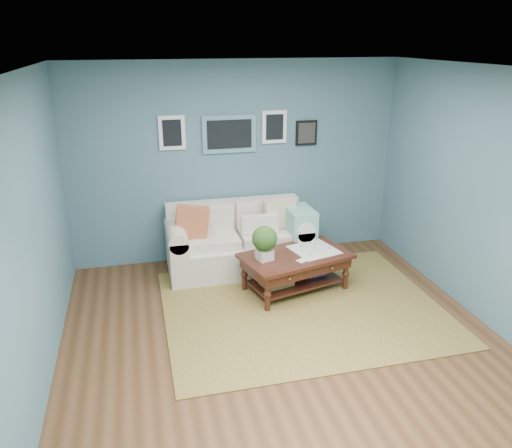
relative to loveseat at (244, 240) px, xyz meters
name	(u,v)px	position (x,y,z in m)	size (l,w,h in m)	color
room_shell	(291,223)	(0.02, -1.97, 0.96)	(5.00, 5.02, 2.70)	brown
area_rug	(302,307)	(0.42, -1.22, -0.39)	(3.15, 2.52, 0.01)	brown
loveseat	(244,240)	(0.00, 0.00, 0.00)	(1.92, 0.87, 0.98)	beige
coffee_table	(290,261)	(0.41, -0.79, 0.00)	(1.43, 1.05, 0.90)	#38110E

